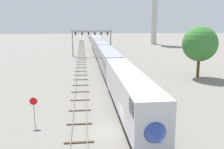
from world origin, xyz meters
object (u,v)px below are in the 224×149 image
(passenger_train, at_px, (103,53))
(stop_sign, at_px, (34,107))
(signal_gantry, at_px, (92,36))
(trackside_tree_left, at_px, (200,44))

(passenger_train, bearing_deg, stop_sign, -105.36)
(passenger_train, bearing_deg, signal_gantry, 98.44)
(passenger_train, relative_size, signal_gantry, 7.47)
(passenger_train, height_order, trackside_tree_left, trackside_tree_left)
(signal_gantry, bearing_deg, stop_sign, -98.55)
(signal_gantry, bearing_deg, passenger_train, -81.56)
(signal_gantry, distance_m, trackside_tree_left, 37.15)
(signal_gantry, relative_size, stop_sign, 4.20)
(signal_gantry, xyz_separation_m, trackside_tree_left, (18.69, -32.11, 0.31))
(stop_sign, bearing_deg, signal_gantry, 81.45)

